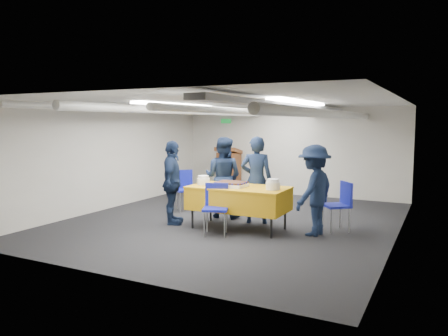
{
  "coord_description": "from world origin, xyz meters",
  "views": [
    {
      "loc": [
        3.66,
        -7.56,
        1.92
      ],
      "look_at": [
        -0.09,
        -0.2,
        1.05
      ],
      "focal_mm": 35.0,
      "sensor_mm": 36.0,
      "label": 1
    }
  ],
  "objects": [
    {
      "name": "chair_near",
      "position": [
        0.18,
        -1.04,
        0.53
      ],
      "size": [
        0.54,
        0.54,
        0.87
      ],
      "color": "gray",
      "rests_on": "ground"
    },
    {
      "name": "ground",
      "position": [
        0.0,
        0.0,
        0.0
      ],
      "size": [
        7.0,
        7.0,
        0.0
      ],
      "primitive_type": "plane",
      "color": "black",
      "rests_on": "ground"
    },
    {
      "name": "sailor_d",
      "position": [
        1.7,
        -0.36,
        0.77
      ],
      "size": [
        0.77,
        1.1,
        1.55
      ],
      "primitive_type": "imported",
      "rotation": [
        0.0,
        0.0,
        -1.78
      ],
      "color": "black",
      "rests_on": "ground"
    },
    {
      "name": "chair_left",
      "position": [
        -1.41,
        0.49,
        0.53
      ],
      "size": [
        0.59,
        0.59,
        0.87
      ],
      "color": "gray",
      "rests_on": "ground"
    },
    {
      "name": "plate_stack_right",
      "position": [
        1.05,
        -0.61,
        0.86
      ],
      "size": [
        0.24,
        0.24,
        0.18
      ],
      "color": "white",
      "rests_on": "serving_table"
    },
    {
      "name": "room_shell",
      "position": [
        0.09,
        0.41,
        1.81
      ],
      "size": [
        6.0,
        7.0,
        2.3
      ],
      "color": "beige",
      "rests_on": "ground"
    },
    {
      "name": "sailor_b",
      "position": [
        -0.32,
        0.2,
        0.81
      ],
      "size": [
        0.82,
        0.66,
        1.63
      ],
      "primitive_type": "imported",
      "rotation": [
        0.0,
        0.0,
        3.2
      ],
      "color": "black",
      "rests_on": "ground"
    },
    {
      "name": "sailor_a",
      "position": [
        0.48,
        0.03,
        0.83
      ],
      "size": [
        0.69,
        0.55,
        1.66
      ],
      "primitive_type": "imported",
      "rotation": [
        0.0,
        0.0,
        3.43
      ],
      "color": "black",
      "rests_on": "ground"
    },
    {
      "name": "sailor_c",
      "position": [
        -0.9,
        -0.77,
        0.79
      ],
      "size": [
        0.75,
        1.0,
        1.58
      ],
      "primitive_type": "imported",
      "rotation": [
        0.0,
        0.0,
        2.02
      ],
      "color": "black",
      "rests_on": "ground"
    },
    {
      "name": "plate_stack_left",
      "position": [
        -0.32,
        -0.61,
        0.85
      ],
      "size": [
        0.24,
        0.24,
        0.17
      ],
      "color": "white",
      "rests_on": "serving_table"
    },
    {
      "name": "sheet_cake",
      "position": [
        0.27,
        -0.63,
        0.82
      ],
      "size": [
        0.54,
        0.42,
        0.09
      ],
      "color": "white",
      "rests_on": "serving_table"
    },
    {
      "name": "podium",
      "position": [
        -1.6,
        3.05,
        0.61
      ],
      "size": [
        0.62,
        0.53,
        1.25
      ],
      "color": "brown",
      "rests_on": "ground"
    },
    {
      "name": "serving_table",
      "position": [
        0.38,
        -0.56,
        0.56
      ],
      "size": [
        1.76,
        0.93,
        0.77
      ],
      "color": "black",
      "rests_on": "ground"
    },
    {
      "name": "chair_right",
      "position": [
        2.04,
        0.16,
        0.53
      ],
      "size": [
        0.59,
        0.59,
        0.87
      ],
      "color": "gray",
      "rests_on": "ground"
    }
  ]
}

